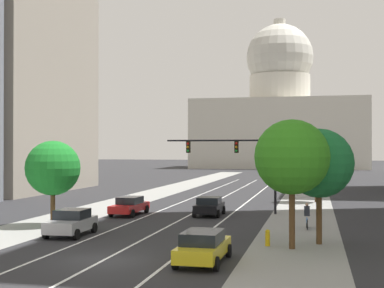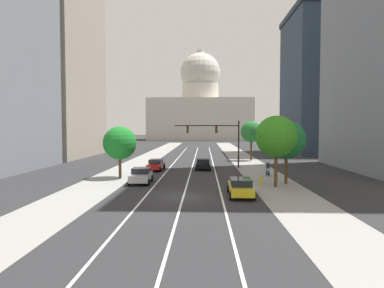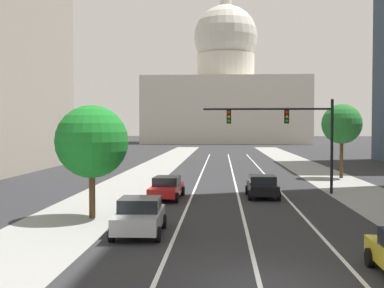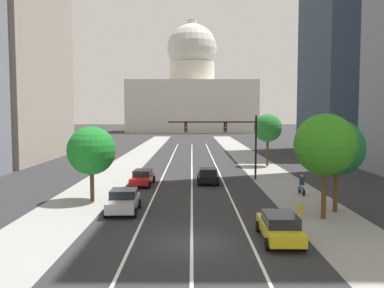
% 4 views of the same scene
% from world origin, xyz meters
% --- Properties ---
extents(ground_plane, '(400.00, 400.00, 0.00)m').
position_xyz_m(ground_plane, '(0.00, 40.00, 0.00)').
color(ground_plane, '#2B2B2D').
extents(sidewalk_left, '(4.96, 130.00, 0.01)m').
position_xyz_m(sidewalk_left, '(-8.77, 35.00, 0.01)').
color(sidewalk_left, gray).
rests_on(sidewalk_left, ground).
extents(sidewalk_right, '(4.96, 130.00, 0.01)m').
position_xyz_m(sidewalk_right, '(8.77, 35.00, 0.01)').
color(sidewalk_right, gray).
rests_on(sidewalk_right, ground).
extents(lane_stripe_left, '(0.16, 90.00, 0.01)m').
position_xyz_m(lane_stripe_left, '(-3.15, 25.00, 0.01)').
color(lane_stripe_left, white).
rests_on(lane_stripe_left, ground).
extents(lane_stripe_center, '(0.16, 90.00, 0.01)m').
position_xyz_m(lane_stripe_center, '(0.00, 25.00, 0.01)').
color(lane_stripe_center, white).
rests_on(lane_stripe_center, ground).
extents(lane_stripe_right, '(0.16, 90.00, 0.01)m').
position_xyz_m(lane_stripe_right, '(3.15, 25.00, 0.01)').
color(lane_stripe_right, white).
rests_on(lane_stripe_right, ground).
extents(office_tower_far_right, '(19.19, 19.88, 31.30)m').
position_xyz_m(office_tower_far_right, '(30.03, 49.50, 15.69)').
color(office_tower_far_right, '#334251').
rests_on(office_tower_far_right, ground).
extents(capitol_building, '(46.67, 25.92, 41.54)m').
position_xyz_m(capitol_building, '(0.00, 131.77, 14.63)').
color(capitol_building, beige).
rests_on(capitol_building, ground).
extents(car_silver, '(2.21, 4.18, 1.59)m').
position_xyz_m(car_silver, '(-4.72, 6.56, 0.81)').
color(car_silver, '#B2B5BA').
rests_on(car_silver, ground).
extents(car_black, '(2.09, 4.12, 1.48)m').
position_xyz_m(car_black, '(1.57, 18.32, 0.77)').
color(car_black, black).
rests_on(car_black, ground).
extents(car_red, '(2.13, 4.81, 1.45)m').
position_xyz_m(car_red, '(-4.72, 17.36, 0.75)').
color(car_red, red).
rests_on(car_red, ground).
extents(car_yellow, '(2.09, 4.71, 1.50)m').
position_xyz_m(car_yellow, '(4.72, 0.30, 0.79)').
color(car_yellow, yellow).
rests_on(car_yellow, ground).
extents(traffic_signal_mast, '(9.12, 0.39, 6.65)m').
position_xyz_m(traffic_signal_mast, '(3.67, 20.49, 4.72)').
color(traffic_signal_mast, black).
rests_on(traffic_signal_mast, ground).
extents(fire_hydrant, '(0.26, 0.35, 0.91)m').
position_xyz_m(fire_hydrant, '(7.23, 5.47, 0.46)').
color(fire_hydrant, yellow).
rests_on(fire_hydrant, ground).
extents(cyclist, '(0.37, 1.70, 1.72)m').
position_xyz_m(cyclist, '(9.22, 12.53, 0.85)').
color(cyclist, black).
rests_on(cyclist, ground).
extents(street_tree_near_right, '(3.97, 3.97, 6.83)m').
position_xyz_m(street_tree_near_right, '(8.56, 4.89, 4.83)').
color(street_tree_near_right, '#51381E').
rests_on(street_tree_near_right, ground).
extents(street_tree_far_right, '(3.65, 3.65, 6.81)m').
position_xyz_m(street_tree_far_right, '(9.84, 31.39, 4.96)').
color(street_tree_far_right, '#51381E').
rests_on(street_tree_far_right, ground).
extents(street_tree_near_left, '(3.75, 3.75, 5.84)m').
position_xyz_m(street_tree_near_left, '(-7.79, 10.24, 3.94)').
color(street_tree_near_left, '#51381E').
rests_on(street_tree_near_left, ground).
extents(street_tree_mid_right, '(3.84, 3.84, 6.40)m').
position_xyz_m(street_tree_mid_right, '(9.96, 6.70, 4.46)').
color(street_tree_mid_right, '#51381E').
rests_on(street_tree_mid_right, ground).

